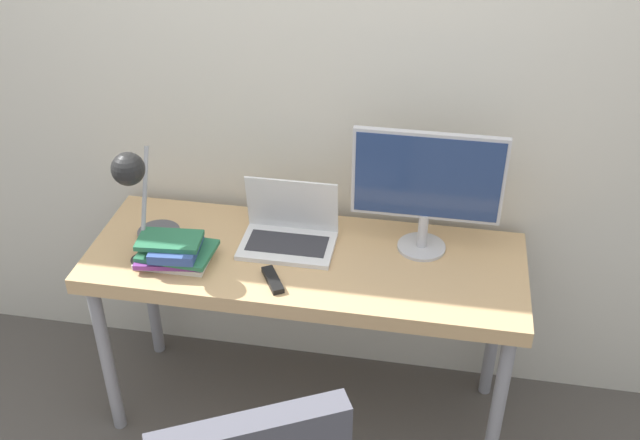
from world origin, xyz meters
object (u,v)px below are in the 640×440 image
object	(u,v)px
monitor	(427,183)
desk_lamp	(136,185)
game_controller	(152,261)
book_stack	(174,251)
laptop	(289,232)

from	to	relation	value
monitor	desk_lamp	xyz separation A→B (m)	(-0.98, -0.21, 0.02)
monitor	game_controller	bearing A→B (deg)	-163.47
game_controller	book_stack	bearing A→B (deg)	23.60
monitor	desk_lamp	size ratio (longest dim) A/B	1.22
book_stack	monitor	bearing A→B (deg)	15.91
monitor	book_stack	bearing A→B (deg)	-164.09
laptop	game_controller	bearing A→B (deg)	-153.60
laptop	monitor	xyz separation A→B (m)	(0.48, 0.05, 0.22)
book_stack	game_controller	world-z (taller)	book_stack
desk_lamp	book_stack	bearing A→B (deg)	-14.09
laptop	monitor	size ratio (longest dim) A/B	0.65
book_stack	game_controller	xyz separation A→B (m)	(-0.07, -0.03, -0.03)
monitor	game_controller	world-z (taller)	monitor
desk_lamp	game_controller	world-z (taller)	desk_lamp
desk_lamp	book_stack	size ratio (longest dim) A/B	1.52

